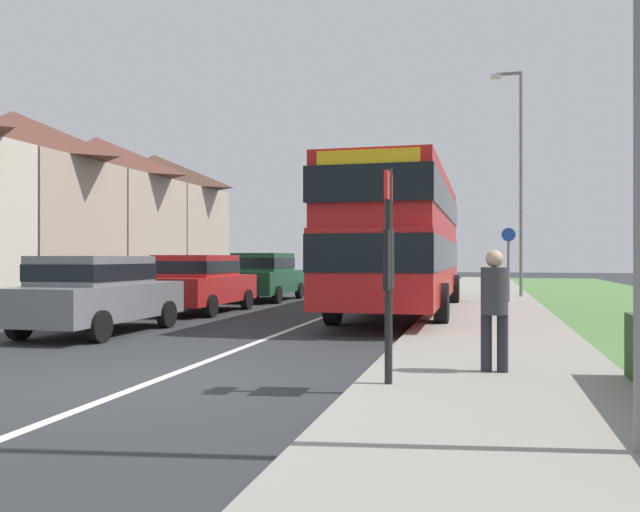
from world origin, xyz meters
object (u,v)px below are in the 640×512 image
parked_car_grey (97,291)px  pedestrian_at_stop (494,305)px  parked_car_red (199,281)px  cycle_route_sign (509,262)px  parked_car_dark_green (265,275)px  double_decker_bus (402,236)px  street_lamp_mid (518,170)px  bus_stop_sign (389,261)px

parked_car_grey → pedestrian_at_stop: size_ratio=2.51×
parked_car_red → cycle_route_sign: size_ratio=1.69×
parked_car_dark_green → pedestrian_at_stop: 15.55m
double_decker_bus → parked_car_grey: 8.25m
parked_car_grey → street_lamp_mid: 16.33m
parked_car_grey → parked_car_red: (-0.09, 5.08, 0.02)m
bus_stop_sign → parked_car_red: bearing=125.7°
double_decker_bus → parked_car_dark_green: size_ratio=2.54×
parked_car_dark_green → bus_stop_sign: bearing=-65.7°
parked_car_dark_green → parked_car_red: bearing=-91.8°
parked_car_grey → bus_stop_sign: bus_stop_sign is taller
parked_car_red → bus_stop_sign: bus_stop_sign is taller
parked_car_dark_green → pedestrian_at_stop: size_ratio=2.63×
double_decker_bus → parked_car_grey: (-5.55, -5.97, -1.26)m
cycle_route_sign → street_lamp_mid: 4.55m
parked_car_red → parked_car_dark_green: 5.20m
double_decker_bus → parked_car_red: (-5.64, -0.89, -1.24)m
double_decker_bus → cycle_route_sign: (2.95, 4.05, -0.72)m
parked_car_red → parked_car_dark_green: size_ratio=0.97×
pedestrian_at_stop → bus_stop_sign: bus_stop_sign is taller
pedestrian_at_stop → street_lamp_mid: street_lamp_mid is taller
cycle_route_sign → parked_car_grey: bearing=-130.3°
double_decker_bus → parked_car_dark_green: bearing=141.8°
bus_stop_sign → cycle_route_sign: 14.41m
parked_car_red → cycle_route_sign: bearing=29.9°
bus_stop_sign → street_lamp_mid: 17.80m
parked_car_grey → parked_car_dark_green: bearing=89.6°
parked_car_dark_green → street_lamp_mid: street_lamp_mid is taller
double_decker_bus → parked_car_grey: size_ratio=2.66×
street_lamp_mid → bus_stop_sign: bearing=-97.6°
double_decker_bus → parked_car_dark_green: double_decker_bus is taller
parked_car_dark_green → cycle_route_sign: cycle_route_sign is taller
double_decker_bus → bus_stop_sign: size_ratio=4.28×
cycle_route_sign → street_lamp_mid: bearing=81.4°
double_decker_bus → street_lamp_mid: street_lamp_mid is taller
double_decker_bus → cycle_route_sign: double_decker_bus is taller
parked_car_grey → parked_car_red: size_ratio=0.98×
parked_car_dark_green → pedestrian_at_stop: bearing=-60.0°
pedestrian_at_stop → bus_stop_sign: size_ratio=0.64×
pedestrian_at_stop → cycle_route_sign: cycle_route_sign is taller
parked_car_dark_green → street_lamp_mid: size_ratio=0.52×
double_decker_bus → parked_car_red: 5.85m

